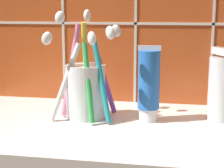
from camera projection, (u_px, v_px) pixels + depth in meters
sink_counter at (115, 129)px, 63.19cm from camera, size 60.14×32.02×2.00cm
toothbrush_cup at (86, 86)px, 65.64cm from camera, size 13.28×10.63×19.05cm
toothpaste_tube at (149, 84)px, 63.65cm from camera, size 3.91×3.72×13.01cm
sink_faucet at (224, 86)px, 63.53cm from camera, size 6.42×10.32×12.53cm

